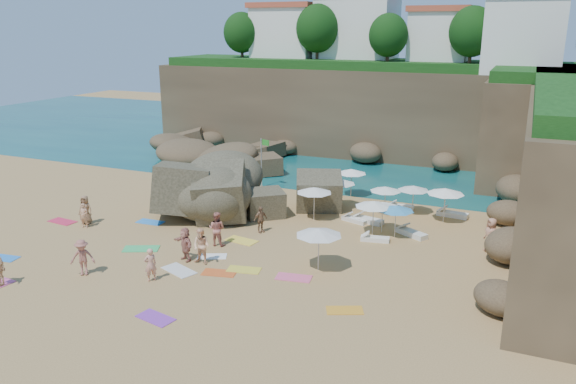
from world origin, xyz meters
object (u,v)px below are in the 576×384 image
at_px(parasol_2, 414,188).
at_px(person_stand_3, 260,219).
at_px(flag_pole, 263,156).
at_px(person_stand_6, 150,265).
at_px(person_stand_1, 217,229).
at_px(rock_outcrop, 251,213).
at_px(lounger_0, 401,207).
at_px(parasol_0, 340,181).
at_px(parasol_1, 351,171).
at_px(person_stand_0, 84,216).
at_px(person_stand_2, 331,185).
at_px(person_stand_4, 491,235).
at_px(person_stand_5, 254,192).

height_order(parasol_2, person_stand_3, parasol_2).
distance_m(flag_pole, person_stand_6, 17.06).
height_order(person_stand_1, person_stand_6, person_stand_1).
xyz_separation_m(rock_outcrop, lounger_0, (8.86, 4.81, 0.13)).
height_order(parasol_0, parasol_2, parasol_0).
height_order(flag_pole, parasol_1, flag_pole).
bearing_deg(parasol_0, lounger_0, 20.21).
xyz_separation_m(person_stand_3, person_stand_6, (-1.93, -8.03, 0.02)).
relative_size(person_stand_0, person_stand_2, 0.81).
height_order(flag_pole, person_stand_2, flag_pole).
bearing_deg(person_stand_4, person_stand_5, -131.47).
relative_size(parasol_1, person_stand_5, 1.16).
xyz_separation_m(parasol_0, person_stand_0, (-12.98, -9.83, -1.08)).
height_order(person_stand_1, person_stand_3, person_stand_1).
distance_m(parasol_0, person_stand_5, 5.88).
relative_size(parasol_2, person_stand_3, 1.26).
height_order(rock_outcrop, person_stand_6, rock_outcrop).
height_order(rock_outcrop, person_stand_5, person_stand_5).
height_order(flag_pole, person_stand_4, flag_pole).
distance_m(person_stand_5, person_stand_6, 12.58).
xyz_separation_m(flag_pole, parasol_0, (6.86, -2.46, -0.58)).
xyz_separation_m(rock_outcrop, flag_pole, (-1.93, 5.83, 2.42)).
height_order(parasol_0, person_stand_3, parasol_0).
height_order(parasol_2, person_stand_1, person_stand_1).
height_order(person_stand_3, person_stand_5, person_stand_5).
xyz_separation_m(person_stand_0, person_stand_4, (22.91, 5.67, 0.20)).
bearing_deg(person_stand_0, parasol_2, 19.76).
bearing_deg(parasol_1, person_stand_3, -106.50).
relative_size(person_stand_2, person_stand_5, 1.02).
bearing_deg(person_stand_0, person_stand_2, 34.76).
xyz_separation_m(flag_pole, person_stand_6, (2.13, -16.85, -1.59)).
bearing_deg(parasol_0, rock_outcrop, -145.70).
xyz_separation_m(flag_pole, person_stand_0, (-6.12, -12.29, -1.66)).
relative_size(flag_pole, parasol_2, 1.87).
bearing_deg(person_stand_4, person_stand_0, -109.00).
bearing_deg(parasol_0, person_stand_4, -22.73).
bearing_deg(person_stand_6, person_stand_4, 160.75).
distance_m(person_stand_3, person_stand_6, 8.26).
bearing_deg(lounger_0, person_stand_3, -137.04).
relative_size(parasol_2, person_stand_1, 1.04).
bearing_deg(parasol_2, person_stand_3, -137.43).
relative_size(parasol_0, person_stand_3, 1.32).
bearing_deg(person_stand_1, person_stand_2, -109.31).
bearing_deg(parasol_2, person_stand_6, -122.42).
height_order(flag_pole, person_stand_0, flag_pole).
distance_m(person_stand_1, person_stand_4, 14.92).
relative_size(rock_outcrop, parasol_2, 4.48).
distance_m(parasol_2, person_stand_3, 10.36).
height_order(parasol_1, person_stand_4, parasol_1).
distance_m(flag_pole, person_stand_2, 5.77).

